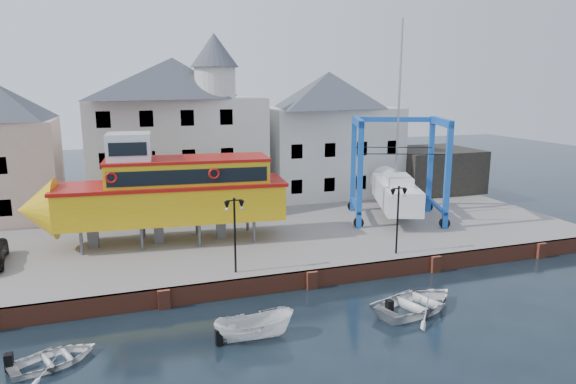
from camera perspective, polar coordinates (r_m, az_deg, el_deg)
name	(u,v)px	position (r m, az deg, el deg)	size (l,w,h in m)	color
ground	(311,288)	(29.03, 2.61, -10.63)	(140.00, 140.00, 0.00)	black
hardstanding	(258,228)	(38.75, -3.31, -4.00)	(44.00, 22.00, 1.00)	slate
quay_wall	(311,279)	(28.93, 2.55, -9.64)	(44.00, 0.47, 1.00)	brown
building_pink	(0,152)	(43.99, -29.37, 3.91)	(8.00, 7.00, 10.30)	tan
building_white_main	(177,130)	(43.78, -12.24, 6.71)	(14.00, 8.30, 14.00)	silver
building_white_right	(328,134)	(48.01, 4.48, 6.49)	(12.00, 8.00, 11.20)	silver
shed_dark	(431,169)	(51.54, 15.59, 2.43)	(8.00, 7.00, 4.00)	black
lamp_post_left	(234,216)	(27.67, -5.97, -2.70)	(1.12, 0.32, 4.20)	black
lamp_post_right	(398,203)	(31.34, 12.15, -1.16)	(1.12, 0.32, 4.20)	black
tour_boat	(157,192)	(33.76, -14.32, 0.02)	(16.73, 5.42, 7.16)	#59595E
travel_lift	(394,185)	(40.43, 11.75, 0.74)	(8.30, 10.00, 14.73)	#1349A7
motorboat_a	(255,339)	(23.79, -3.73, -16.00)	(1.36, 3.61, 1.40)	white
motorboat_b	(417,310)	(27.23, 14.16, -12.58)	(3.50, 4.90, 1.02)	white
motorboat_d	(54,364)	(23.89, -24.54, -17.02)	(2.43, 3.41, 0.71)	white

